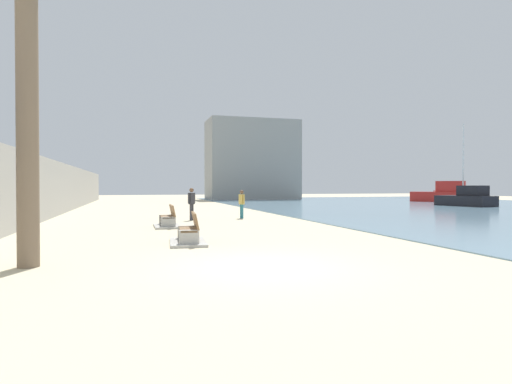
{
  "coord_description": "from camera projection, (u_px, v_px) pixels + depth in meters",
  "views": [
    {
      "loc": [
        -2.72,
        -9.04,
        1.82
      ],
      "look_at": [
        3.65,
        12.94,
        1.48
      ],
      "focal_mm": 29.72,
      "sensor_mm": 36.0,
      "label": 1
    }
  ],
  "objects": [
    {
      "name": "person_walking",
      "position": [
        192.0,
        201.0,
        22.32
      ],
      "size": [
        0.43,
        0.37,
        1.71
      ],
      "color": "#333338",
      "rests_on": "ground"
    },
    {
      "name": "boat_nearest",
      "position": [
        467.0,
        198.0,
        37.24
      ],
      "size": [
        3.36,
        5.04,
        7.27
      ],
      "color": "black",
      "rests_on": "water_bay"
    },
    {
      "name": "boat_far_left",
      "position": [
        448.0,
        194.0,
        56.01
      ],
      "size": [
        4.88,
        7.81,
        1.86
      ],
      "color": "red",
      "rests_on": "water_bay"
    },
    {
      "name": "ground_plane",
      "position": [
        178.0,
        215.0,
        26.75
      ],
      "size": [
        120.0,
        120.0,
        0.0
      ],
      "primitive_type": "plane",
      "color": "beige"
    },
    {
      "name": "bench_near",
      "position": [
        189.0,
        236.0,
        13.35
      ],
      "size": [
        1.26,
        2.18,
        0.98
      ],
      "color": "#ADAAA3",
      "rests_on": "ground"
    },
    {
      "name": "boat_outer",
      "position": [
        443.0,
        194.0,
        46.63
      ],
      "size": [
        4.64,
        6.26,
        2.31
      ],
      "color": "red",
      "rests_on": "water_bay"
    },
    {
      "name": "bench_far",
      "position": [
        168.0,
        222.0,
        18.66
      ],
      "size": [
        1.11,
        2.1,
        0.98
      ],
      "color": "#ADAAA3",
      "rests_on": "ground"
    },
    {
      "name": "person_standing",
      "position": [
        242.0,
        202.0,
        23.57
      ],
      "size": [
        0.28,
        0.5,
        1.58
      ],
      "color": "teal",
      "rests_on": "ground"
    },
    {
      "name": "seawall",
      "position": [
        48.0,
        189.0,
        24.64
      ],
      "size": [
        0.8,
        64.0,
        3.31
      ],
      "primitive_type": "cube",
      "color": "#ADAAA3",
      "rests_on": "ground"
    },
    {
      "name": "harbor_building",
      "position": [
        252.0,
        160.0,
        57.1
      ],
      "size": [
        12.0,
        6.0,
        10.59
      ],
      "primitive_type": "cube",
      "color": "gray",
      "rests_on": "ground"
    },
    {
      "name": "water_bay",
      "position": [
        485.0,
        209.0,
        33.43
      ],
      "size": [
        36.0,
        68.0,
        0.04
      ],
      "primitive_type": "cube",
      "color": "#6B8EA3",
      "rests_on": "ground"
    }
  ]
}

